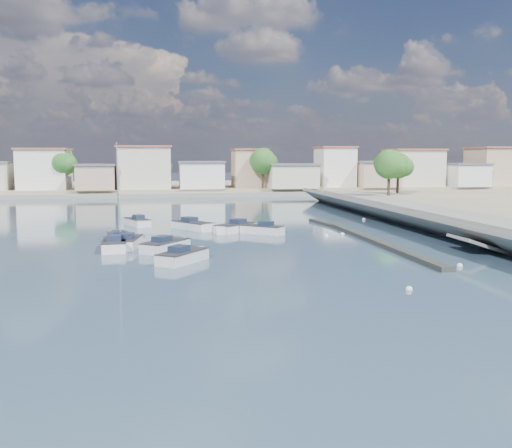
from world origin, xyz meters
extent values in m
plane|color=#293C52|center=(0.00, 40.00, 0.00)|extent=(400.00, 400.00, 0.00)
cube|color=slate|center=(18.50, 13.00, 0.90)|extent=(5.00, 90.00, 1.80)
cube|color=slate|center=(14.15, 13.00, 0.90)|extent=(4.17, 90.00, 2.86)
cube|color=slate|center=(14.00, 4.00, 0.40)|extent=(5.31, 3.50, 1.94)
cube|color=black|center=(7.00, 10.00, 0.17)|extent=(1.00, 26.00, 0.35)
cube|color=black|center=(6.50, 24.00, 0.15)|extent=(2.00, 8.05, 0.30)
cube|color=gray|center=(0.00, 92.00, 0.70)|extent=(160.00, 40.00, 1.40)
cube|color=slate|center=(0.00, 71.00, 0.40)|extent=(160.00, 2.50, 0.80)
cube|color=white|center=(-34.00, 78.00, 5.15)|extent=(9.00, 9.00, 7.50)
cube|color=#99513D|center=(-34.00, 78.00, 9.08)|extent=(9.54, 9.54, 0.35)
cube|color=tan|center=(-24.00, 75.00, 3.65)|extent=(7.00, 8.00, 4.50)
cube|color=#595960|center=(-24.00, 75.00, 6.08)|extent=(7.42, 8.48, 0.35)
cube|color=beige|center=(-15.00, 77.00, 5.40)|extent=(10.00, 9.00, 8.00)
cube|color=#99513D|center=(-15.00, 77.00, 9.58)|extent=(10.60, 9.54, 0.35)
cube|color=white|center=(-4.00, 76.00, 3.90)|extent=(8.50, 8.50, 5.00)
cube|color=#595960|center=(-4.00, 76.00, 6.58)|extent=(9.01, 9.01, 0.35)
cube|color=tan|center=(6.00, 79.00, 5.15)|extent=(6.50, 7.50, 7.50)
cube|color=#99513D|center=(6.00, 79.00, 9.08)|extent=(6.89, 7.95, 0.35)
cube|color=beige|center=(14.00, 75.00, 3.65)|extent=(9.50, 9.00, 4.50)
cube|color=#595960|center=(14.00, 75.00, 6.08)|extent=(10.07, 9.54, 0.35)
cube|color=white|center=(24.00, 78.00, 5.40)|extent=(7.00, 8.00, 8.00)
cube|color=#99513D|center=(24.00, 78.00, 9.58)|extent=(7.42, 8.48, 0.35)
cube|color=tan|center=(32.00, 76.00, 3.90)|extent=(8.00, 9.00, 5.00)
cube|color=#595960|center=(32.00, 76.00, 6.58)|extent=(8.48, 9.54, 0.35)
cube|color=beige|center=(41.00, 77.00, 5.15)|extent=(10.50, 8.50, 7.50)
cube|color=#99513D|center=(41.00, 77.00, 9.08)|extent=(11.13, 9.01, 0.35)
cube|color=white|center=(52.00, 75.00, 3.65)|extent=(7.50, 7.50, 4.50)
cube|color=#595960|center=(52.00, 75.00, 6.08)|extent=(7.95, 7.95, 0.35)
cube|color=tan|center=(60.00, 78.00, 5.40)|extent=(9.00, 9.50, 8.00)
cube|color=#99513D|center=(60.00, 78.00, 9.58)|extent=(9.54, 10.07, 0.35)
cylinder|color=#38281E|center=(-30.00, 75.00, 3.09)|extent=(0.44, 0.44, 3.38)
sphere|color=#1C521B|center=(-30.00, 75.00, 6.43)|extent=(4.80, 4.80, 4.80)
sphere|color=#1C521B|center=(-29.10, 74.40, 6.20)|extent=(3.60, 3.60, 3.60)
sphere|color=#1C521B|center=(-30.75, 75.45, 6.58)|extent=(3.30, 3.30, 3.30)
cylinder|color=#38281E|center=(-12.00, 78.00, 2.86)|extent=(0.44, 0.44, 2.93)
sphere|color=#1C521B|center=(-12.00, 78.00, 5.75)|extent=(4.16, 4.16, 4.16)
sphere|color=#1C521B|center=(-11.22, 77.48, 5.56)|extent=(3.12, 3.12, 3.12)
sphere|color=#1C521B|center=(-12.65, 78.39, 5.88)|extent=(2.86, 2.86, 2.86)
cylinder|color=#38281E|center=(8.00, 74.00, 3.20)|extent=(0.44, 0.44, 3.60)
sphere|color=#1C521B|center=(8.00, 74.00, 6.76)|extent=(5.12, 5.12, 5.12)
sphere|color=#1C521B|center=(8.96, 73.36, 6.52)|extent=(3.84, 3.84, 3.84)
sphere|color=#1C521B|center=(7.20, 74.48, 6.92)|extent=(3.52, 3.52, 3.52)
cylinder|color=#38281E|center=(24.00, 77.00, 2.97)|extent=(0.44, 0.44, 3.15)
sphere|color=#1C521B|center=(24.00, 77.00, 6.09)|extent=(4.48, 4.48, 4.48)
sphere|color=#1C521B|center=(24.84, 76.44, 5.88)|extent=(3.36, 3.36, 3.36)
sphere|color=#1C521B|center=(23.30, 77.42, 6.23)|extent=(3.08, 3.08, 3.08)
cylinder|color=#38281E|center=(40.00, 76.00, 2.75)|extent=(0.44, 0.44, 2.70)
sphere|color=#1C521B|center=(40.00, 76.00, 5.42)|extent=(3.84, 3.84, 3.84)
sphere|color=#1C521B|center=(40.72, 75.52, 5.24)|extent=(2.88, 2.88, 2.88)
sphere|color=#1C521B|center=(39.40, 76.36, 5.54)|extent=(2.64, 2.64, 2.64)
cylinder|color=#38281E|center=(22.00, 44.00, 3.38)|extent=(0.44, 0.44, 3.15)
sphere|color=#1C521B|center=(22.00, 44.00, 6.49)|extent=(4.48, 4.48, 4.48)
sphere|color=#1C521B|center=(22.84, 43.44, 6.28)|extent=(3.36, 3.36, 3.36)
sphere|color=#1C521B|center=(21.30, 44.42, 6.63)|extent=(3.08, 3.08, 3.08)
cylinder|color=#38281E|center=(26.00, 50.00, 3.26)|extent=(0.44, 0.44, 2.93)
sphere|color=#1C521B|center=(26.00, 50.00, 6.15)|extent=(4.16, 4.16, 4.16)
sphere|color=#1C521B|center=(26.78, 49.48, 5.96)|extent=(3.12, 3.12, 3.12)
sphere|color=#1C521B|center=(25.35, 50.39, 6.29)|extent=(2.86, 2.86, 2.86)
cube|color=silver|center=(-15.52, 10.00, 0.30)|extent=(2.09, 4.79, 1.00)
cube|color=silver|center=(-15.63, 12.02, 0.30)|extent=(1.83, 1.83, 1.00)
cube|color=#262628|center=(-15.52, 10.00, 0.80)|extent=(2.12, 4.79, 0.08)
cube|color=#1C263C|center=(-15.50, 9.54, 1.04)|extent=(1.21, 1.47, 0.48)
cube|color=silver|center=(-11.39, 8.76, 0.30)|extent=(4.16, 4.71, 1.00)
cube|color=silver|center=(-10.24, 10.31, 0.30)|extent=(1.47, 1.47, 1.00)
cube|color=#262628|center=(-11.39, 8.76, 0.80)|extent=(4.19, 4.73, 0.08)
cube|color=#1C263C|center=(-11.66, 8.40, 1.04)|extent=(1.72, 1.76, 0.48)
cube|color=silver|center=(-1.87, 17.71, 0.30)|extent=(4.32, 3.94, 1.00)
cube|color=silver|center=(-3.30, 18.87, 0.30)|extent=(1.26, 1.26, 1.00)
cube|color=#262628|center=(-1.87, 17.71, 0.80)|extent=(4.34, 3.96, 0.08)
cube|color=#1C263C|center=(-1.54, 17.45, 1.04)|extent=(1.62, 1.58, 0.48)
cube|color=silver|center=(-4.33, 19.64, 0.30)|extent=(4.67, 4.66, 1.00)
cube|color=silver|center=(-5.75, 18.23, 0.30)|extent=(1.36, 1.36, 1.00)
cube|color=#262628|center=(-4.33, 19.64, 0.80)|extent=(4.70, 4.69, 0.08)
cube|color=#1C263C|center=(-4.00, 19.97, 1.04)|extent=(1.83, 1.83, 0.48)
cube|color=silver|center=(-14.50, 11.11, 0.30)|extent=(2.44, 4.67, 1.00)
cube|color=silver|center=(-14.19, 12.99, 0.30)|extent=(1.74, 1.74, 1.00)
cube|color=#262628|center=(-14.50, 11.11, 0.80)|extent=(2.48, 4.67, 0.08)
cube|color=#1C263C|center=(-14.57, 10.67, 1.04)|extent=(1.29, 1.49, 0.48)
cube|color=silver|center=(-14.39, 26.26, 0.30)|extent=(3.16, 4.39, 1.00)
cube|color=silver|center=(-15.10, 27.85, 0.30)|extent=(1.49, 1.49, 1.00)
cube|color=#262628|center=(-14.39, 26.26, 0.80)|extent=(3.19, 4.40, 0.08)
cube|color=#1C263C|center=(-14.22, 25.89, 1.04)|extent=(1.42, 1.53, 0.48)
cube|color=silver|center=(-8.52, 22.17, 0.30)|extent=(4.46, 5.16, 1.00)
cube|color=silver|center=(-7.26, 20.42, 0.30)|extent=(1.53, 1.53, 1.00)
cube|color=#262628|center=(-8.52, 22.17, 0.80)|extent=(4.49, 5.18, 0.08)
cube|color=#1C263C|center=(-8.81, 22.57, 1.04)|extent=(1.83, 1.90, 0.48)
cube|color=silver|center=(-10.18, 3.49, 0.30)|extent=(4.01, 4.65, 1.00)
cube|color=silver|center=(-9.07, 5.05, 0.30)|extent=(1.43, 1.43, 1.00)
cube|color=#262628|center=(-10.18, 3.49, 0.80)|extent=(4.04, 4.67, 0.08)
cube|color=#1C263C|center=(-10.44, 3.12, 1.04)|extent=(1.66, 1.72, 0.48)
cube|color=silver|center=(-15.32, 12.54, 0.30)|extent=(2.61, 5.76, 1.00)
cube|color=silver|center=(-15.66, 14.96, 0.30)|extent=(1.83, 1.83, 1.00)
cube|color=#262628|center=(-15.32, 12.54, 0.80)|extent=(2.65, 5.77, 0.08)
cube|color=#1C263C|center=(-15.24, 11.99, 1.04)|extent=(1.37, 1.81, 0.48)
cylinder|color=silver|center=(-15.32, 12.54, 4.80)|extent=(0.12, 0.12, 8.00)
cylinder|color=silver|center=(-15.15, 11.35, 1.50)|extent=(0.41, 2.39, 0.08)
sphere|color=white|center=(8.72, -1.28, 0.05)|extent=(0.41, 0.41, 0.41)
sphere|color=white|center=(5.67, 15.53, 0.05)|extent=(0.41, 0.41, 0.41)
sphere|color=white|center=(2.27, -7.35, 0.05)|extent=(0.41, 0.41, 0.41)
sphere|color=white|center=(3.79, 14.66, 0.05)|extent=(0.41, 0.41, 0.41)
sphere|color=white|center=(-3.96, 25.76, 0.05)|extent=(0.41, 0.41, 0.41)
sphere|color=white|center=(12.34, 27.92, 0.05)|extent=(0.41, 0.41, 0.41)
camera|label=1|loc=(-11.47, -37.36, 7.56)|focal=40.00mm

